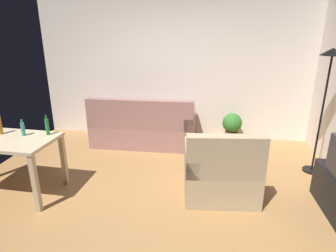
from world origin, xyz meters
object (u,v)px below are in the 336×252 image
(potted_plant, at_px, (232,126))
(bottle_amber, at_px, (0,124))
(torchiere_lamp, at_px, (328,78))
(armchair, at_px, (221,172))
(couch, at_px, (144,129))
(desk, at_px, (7,147))
(bottle_green, at_px, (47,126))
(bottle_tall, at_px, (23,129))

(potted_plant, xyz_separation_m, bottle_amber, (-3.10, -2.03, 0.56))
(torchiere_lamp, bearing_deg, armchair, -149.22)
(couch, bearing_deg, potted_plant, -169.10)
(torchiere_lamp, height_order, bottle_amber, torchiere_lamp)
(torchiere_lamp, relative_size, desk, 1.47)
(armchair, bearing_deg, torchiere_lamp, -154.77)
(bottle_amber, distance_m, bottle_green, 0.61)
(desk, relative_size, armchair, 1.26)
(bottle_green, bearing_deg, potted_plant, 38.43)
(bottle_amber, height_order, bottle_green, bottle_amber)
(bottle_tall, bearing_deg, bottle_green, 13.84)
(bottle_tall, bearing_deg, torchiere_lamp, 14.61)
(desk, xyz_separation_m, potted_plant, (2.95, 2.17, -0.32))
(armchair, xyz_separation_m, bottle_tall, (-2.50, -0.18, 0.53))
(couch, distance_m, bottle_tall, 2.16)
(bottle_tall, bearing_deg, bottle_amber, 177.27)
(bottle_amber, bearing_deg, couch, 49.33)
(torchiere_lamp, distance_m, bottle_tall, 4.08)
(couch, relative_size, armchair, 1.90)
(potted_plant, relative_size, bottle_green, 2.24)
(potted_plant, height_order, bottle_tall, bottle_tall)
(couch, bearing_deg, desk, 54.46)
(desk, distance_m, bottle_amber, 0.31)
(desk, height_order, bottle_amber, bottle_amber)
(armchair, height_order, bottle_green, bottle_green)
(torchiere_lamp, bearing_deg, bottle_amber, -166.65)
(armchair, bearing_deg, potted_plant, -104.22)
(desk, relative_size, bottle_tall, 5.80)
(torchiere_lamp, xyz_separation_m, armchair, (-1.41, -0.84, -1.09))
(armchair, bearing_deg, couch, -54.88)
(bottle_amber, bearing_deg, torchiere_lamp, 13.35)
(armchair, xyz_separation_m, bottle_amber, (-2.82, -0.16, 0.57))
(torchiere_lamp, xyz_separation_m, bottle_amber, (-4.23, -1.00, -0.52))
(couch, height_order, bottle_amber, bottle_amber)
(bottle_amber, bearing_deg, bottle_green, 5.22)
(potted_plant, distance_m, bottle_amber, 3.75)
(potted_plant, height_order, armchair, armchair)
(bottle_green, bearing_deg, bottle_amber, -174.78)
(potted_plant, bearing_deg, couch, -169.10)
(couch, xyz_separation_m, torchiere_lamp, (2.75, -0.72, 1.11))
(desk, distance_m, armchair, 2.70)
(torchiere_lamp, xyz_separation_m, desk, (-4.08, -1.14, -0.76))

